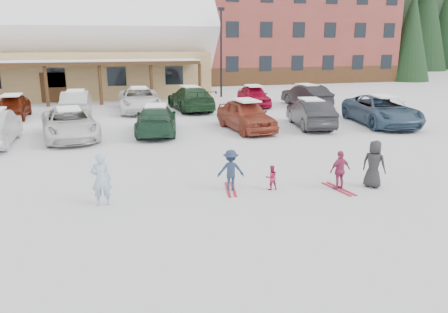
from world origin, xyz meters
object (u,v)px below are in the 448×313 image
object	(u,v)px
lamp_post	(221,48)
parked_car_13	(306,95)
day_lodge	(31,47)
parked_car_6	(382,110)
alpine_hotel	(261,2)
parked_car_5	(310,113)
parked_car_3	(156,120)
parked_car_8	(13,107)
parked_car_4	(246,115)
toddler_red	(271,177)
adult_skier	(101,179)
parked_car_10	(139,100)
parked_car_2	(70,124)
parked_car_11	(191,98)
child_navy	(231,170)
bystander_dark	(374,164)
parked_car_12	(254,96)
child_magenta	(340,170)
parked_car_9	(76,102)

from	to	relation	value
lamp_post	parked_car_13	bearing A→B (deg)	-55.40
day_lodge	parked_car_6	size ratio (longest dim) A/B	5.14
alpine_hotel	parked_car_13	xyz separation A→B (m)	(-3.99, -21.56, -7.88)
parked_car_5	parked_car_3	bearing A→B (deg)	6.21
day_lodge	parked_car_8	world-z (taller)	day_lodge
parked_car_4	toddler_red	bearing A→B (deg)	-109.21
parked_car_3	parked_car_5	size ratio (longest dim) A/B	1.06
toddler_red	parked_car_5	distance (m)	10.57
toddler_red	parked_car_5	xyz separation A→B (m)	(5.57, 8.97, 0.35)
day_lodge	parked_car_6	bearing A→B (deg)	-43.04
lamp_post	toddler_red	world-z (taller)	lamp_post
adult_skier	parked_car_8	size ratio (longest dim) A/B	0.37
parked_car_4	parked_car_3	bearing A→B (deg)	168.95
day_lodge	parked_car_8	xyz separation A→B (m)	(0.41, -11.67, -3.25)
adult_skier	parked_car_10	world-z (taller)	parked_car_10
parked_car_2	parked_car_4	size ratio (longest dim) A/B	1.12
parked_car_10	parked_car_6	bearing A→B (deg)	-31.94
parked_car_5	parked_car_11	xyz separation A→B (m)	(-5.09, 7.32, 0.04)
parked_car_11	child_navy	bearing A→B (deg)	78.81
parked_car_2	toddler_red	bearing A→B (deg)	-63.36
day_lodge	parked_car_2	size ratio (longest dim) A/B	5.70
day_lodge	parked_car_5	xyz separation A→B (m)	(16.23, -18.57, -3.20)
alpine_hotel	parked_car_2	bearing A→B (deg)	-124.10
parked_car_3	toddler_red	bearing A→B (deg)	113.11
alpine_hotel	parked_car_13	size ratio (longest dim) A/B	6.88
bystander_dark	parked_car_6	bearing A→B (deg)	-72.60
alpine_hotel	parked_car_12	bearing A→B (deg)	-110.10
child_magenta	parked_car_5	bearing A→B (deg)	-120.23
parked_car_13	parked_car_10	bearing A→B (deg)	-8.87
alpine_hotel	toddler_red	distance (m)	40.49
parked_car_10	day_lodge	bearing A→B (deg)	126.18
parked_car_3	parked_car_8	size ratio (longest dim) A/B	1.17
bystander_dark	parked_car_9	xyz separation A→B (m)	(-9.88, 17.03, -0.01)
day_lodge	adult_skier	xyz separation A→B (m)	(5.61, -27.59, -3.19)
parked_car_3	lamp_post	bearing A→B (deg)	-108.81
toddler_red	parked_car_2	xyz separation A→B (m)	(-6.56, 9.26, 0.32)
parked_car_5	parked_car_13	distance (m)	7.68
parked_car_5	toddler_red	bearing A→B (deg)	67.26
child_navy	parked_car_13	xyz separation A→B (m)	(9.85, 15.73, 0.12)
alpine_hotel	toddler_red	world-z (taller)	alpine_hotel
lamp_post	parked_car_3	xyz separation A→B (m)	(-6.66, -13.14, -3.19)
child_navy	parked_car_6	xyz separation A→B (m)	(10.85, 8.32, 0.15)
parked_car_8	parked_car_9	size ratio (longest dim) A/B	0.91
adult_skier	child_navy	distance (m)	3.84
parked_car_9	child_navy	bearing A→B (deg)	109.71
parked_car_4	parked_car_9	distance (m)	11.44
adult_skier	child_navy	size ratio (longest dim) A/B	1.19
parked_car_6	parked_car_5	bearing A→B (deg)	-177.49
parked_car_6	parked_car_10	bearing A→B (deg)	155.05
child_navy	parked_car_2	distance (m)	10.44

